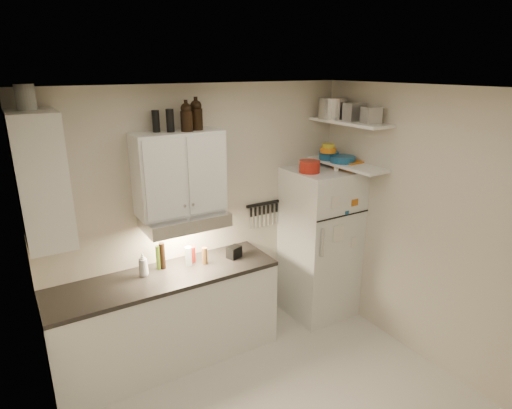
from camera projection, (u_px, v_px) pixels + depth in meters
ceiling at (297, 89)px, 2.70m from camera, size 3.20×3.00×0.02m
back_wall at (204, 216)px, 4.33m from camera, size 3.20×0.02×2.60m
left_wall at (49, 348)px, 2.30m from camera, size 0.02×3.00×2.60m
right_wall at (434, 232)px, 3.90m from camera, size 0.02×3.00×2.60m
base_cabinet at (168, 320)px, 4.07m from camera, size 2.10×0.60×0.88m
countertop at (165, 277)px, 3.93m from camera, size 2.10×0.62×0.04m
upper_cabinet at (179, 173)px, 3.87m from camera, size 0.80×0.33×0.75m
side_cabinet at (41, 179)px, 3.16m from camera, size 0.33×0.55×1.00m
range_hood at (185, 220)px, 3.96m from camera, size 0.76×0.46×0.12m
fridge at (320, 243)px, 4.80m from camera, size 0.70×0.68×1.70m
shelf_hi at (349, 122)px, 4.38m from camera, size 0.30×0.95×0.03m
shelf_lo at (347, 164)px, 4.51m from camera, size 0.30×0.95×0.03m
knife_strip at (263, 204)px, 4.65m from camera, size 0.42×0.02×0.03m
dutch_oven at (309, 167)px, 4.40m from camera, size 0.27×0.27×0.12m
book_stack at (348, 165)px, 4.56m from camera, size 0.24×0.29×0.09m
spice_jar at (336, 167)px, 4.48m from camera, size 0.06×0.06×0.09m
stock_pot at (333, 108)px, 4.52m from camera, size 0.30×0.30×0.21m
tin_a at (354, 112)px, 4.34m from camera, size 0.20×0.18×0.18m
tin_b at (371, 115)px, 4.14m from camera, size 0.19×0.19×0.16m
bowl_teal at (329, 155)px, 4.66m from camera, size 0.22×0.22×0.09m
bowl_orange at (328, 150)px, 4.59m from camera, size 0.17×0.17×0.05m
bowl_yellow at (328, 146)px, 4.57m from camera, size 0.14×0.14×0.04m
plates at (343, 159)px, 4.52m from camera, size 0.31×0.31×0.07m
growler_a at (186, 117)px, 3.72m from camera, size 0.11×0.11×0.25m
growler_b at (196, 115)px, 3.81m from camera, size 0.12×0.12×0.27m
thermos_a at (170, 121)px, 3.69m from camera, size 0.07×0.07×0.20m
thermos_b at (156, 121)px, 3.69m from camera, size 0.08×0.08×0.19m
side_jar at (25, 97)px, 3.01m from camera, size 0.17×0.17×0.18m
soap_bottle at (143, 263)px, 3.87m from camera, size 0.12×0.12×0.25m
pepper_mill at (205, 256)px, 4.12m from camera, size 0.06×0.06×0.17m
oil_bottle at (158, 257)px, 4.01m from camera, size 0.05×0.05×0.23m
vinegar_bottle at (162, 256)px, 4.01m from camera, size 0.06×0.06×0.26m
clear_bottle at (189, 256)px, 4.09m from camera, size 0.06×0.06×0.19m
red_jar at (191, 254)px, 4.17m from camera, size 0.10×0.10×0.16m
caddy at (234, 252)px, 4.27m from camera, size 0.16×0.14×0.12m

